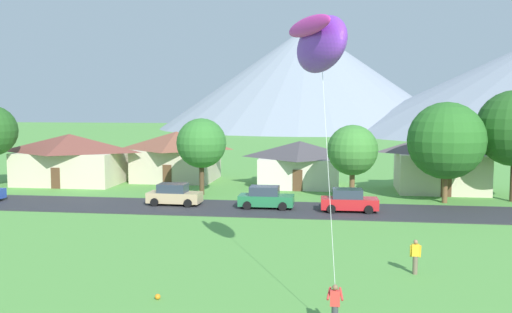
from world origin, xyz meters
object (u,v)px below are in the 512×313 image
at_px(house_left_center, 70,158).
at_px(house_rightmost, 177,155).
at_px(kite_flyer_with_kite, 320,45).
at_px(soccer_ball, 158,297).
at_px(parked_car_red_mid_west, 349,201).
at_px(tree_left_of_center, 446,141).
at_px(tree_center, 201,143).
at_px(tree_near_right, 353,150).
at_px(parked_car_green_mid_east, 266,198).
at_px(watcher_person, 415,256).
at_px(parked_car_tan_east_end, 174,195).
at_px(house_right_center, 300,163).
at_px(house_leftmost, 441,161).

height_order(house_left_center, house_rightmost, house_rightmost).
xyz_separation_m(kite_flyer_with_kite, soccer_ball, (-6.61, -0.82, -10.37)).
height_order(parked_car_red_mid_west, kite_flyer_with_kite, kite_flyer_with_kite).
bearing_deg(house_rightmost, tree_left_of_center, -21.86).
relative_size(house_left_center, kite_flyer_with_kite, 0.90).
relative_size(tree_left_of_center, tree_center, 1.21).
distance_m(house_rightmost, tree_left_of_center, 27.40).
bearing_deg(tree_near_right, parked_car_red_mid_west, -93.81).
relative_size(tree_left_of_center, parked_car_red_mid_west, 1.93).
height_order(parked_car_green_mid_east, kite_flyer_with_kite, kite_flyer_with_kite).
relative_size(kite_flyer_with_kite, watcher_person, 7.03).
height_order(parked_car_red_mid_west, watcher_person, parked_car_red_mid_west).
relative_size(tree_center, parked_car_tan_east_end, 1.59).
distance_m(house_right_center, house_rightmost, 13.30).
distance_m(parked_car_green_mid_east, parked_car_tan_east_end, 7.37).
distance_m(tree_center, parked_car_green_mid_east, 9.56).
height_order(house_right_center, tree_center, tree_center).
bearing_deg(soccer_ball, tree_center, 99.42).
relative_size(parked_car_red_mid_west, parked_car_green_mid_east, 1.01).
xyz_separation_m(parked_car_tan_east_end, soccer_ball, (5.36, -21.24, -0.75)).
distance_m(house_leftmost, tree_near_right, 10.06).
relative_size(tree_left_of_center, parked_car_tan_east_end, 1.93).
bearing_deg(house_right_center, parked_car_green_mid_east, -98.43).
xyz_separation_m(parked_car_red_mid_west, kite_flyer_with_kite, (-1.68, -19.54, 9.62)).
height_order(house_left_center, tree_near_right, tree_near_right).
bearing_deg(house_leftmost, parked_car_red_mid_west, -126.97).
bearing_deg(house_rightmost, tree_center, -61.68).
distance_m(tree_left_of_center, tree_center, 20.61).
relative_size(house_leftmost, parked_car_green_mid_east, 1.99).
relative_size(house_rightmost, watcher_person, 5.15).
height_order(house_rightmost, parked_car_red_mid_west, house_rightmost).
relative_size(house_rightmost, parked_car_green_mid_east, 2.05).
height_order(parked_car_green_mid_east, soccer_ball, parked_car_green_mid_east).
distance_m(house_leftmost, tree_center, 21.81).
xyz_separation_m(house_leftmost, house_right_center, (-12.95, 1.51, -0.56)).
relative_size(house_rightmost, parked_car_tan_east_end, 2.03).
bearing_deg(tree_near_right, parked_car_green_mid_east, -143.30).
height_order(house_rightmost, parked_car_tan_east_end, house_rightmost).
distance_m(house_rightmost, tree_center, 10.24).
bearing_deg(parked_car_red_mid_west, house_rightmost, 138.73).
bearing_deg(parked_car_tan_east_end, house_right_center, 52.36).
height_order(house_left_center, parked_car_tan_east_end, house_left_center).
bearing_deg(house_leftmost, watcher_person, -102.01).
xyz_separation_m(tree_near_right, parked_car_red_mid_west, (-0.36, -5.46, -3.32)).
xyz_separation_m(house_leftmost, kite_flyer_with_kite, (-10.15, -30.81, 7.64)).
relative_size(house_left_center, tree_near_right, 1.68).
bearing_deg(house_leftmost, tree_near_right, -144.45).
height_order(tree_center, parked_car_tan_east_end, tree_center).
relative_size(parked_car_green_mid_east, watcher_person, 2.51).
height_order(house_leftmost, tree_left_of_center, tree_left_of_center).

